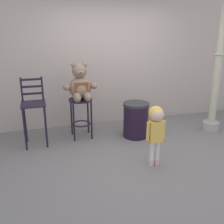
{
  "coord_description": "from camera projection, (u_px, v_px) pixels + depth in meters",
  "views": [
    {
      "loc": [
        -1.47,
        -3.38,
        1.94
      ],
      "look_at": [
        -0.32,
        0.5,
        0.64
      ],
      "focal_mm": 40.54,
      "sensor_mm": 36.0,
      "label": 1
    }
  ],
  "objects": [
    {
      "name": "bar_stool_with_teddy",
      "position": [
        81.0,
        109.0,
        4.7
      ],
      "size": [
        0.43,
        0.43,
        0.75
      ],
      "color": "#221D2D",
      "rests_on": "ground_plane"
    },
    {
      "name": "bar_chair_empty",
      "position": [
        34.0,
        107.0,
        4.35
      ],
      "size": [
        0.41,
        0.41,
        1.19
      ],
      "color": "#221D2D",
      "rests_on": "ground_plane"
    },
    {
      "name": "lamppost",
      "position": [
        216.0,
        81.0,
        4.88
      ],
      "size": [
        0.32,
        0.32,
        2.62
      ],
      "color": "#A5A09D",
      "rests_on": "ground_plane"
    },
    {
      "name": "trash_bin",
      "position": [
        136.0,
        120.0,
        4.78
      ],
      "size": [
        0.5,
        0.5,
        0.67
      ],
      "color": "black",
      "rests_on": "ground_plane"
    },
    {
      "name": "child_walking",
      "position": [
        156.0,
        123.0,
        3.64
      ],
      "size": [
        0.29,
        0.23,
        0.93
      ],
      "rotation": [
        0.0,
        0.0,
        1.08
      ],
      "color": "beige",
      "rests_on": "ground_plane"
    },
    {
      "name": "building_wall",
      "position": [
        108.0,
        49.0,
        5.32
      ],
      "size": [
        7.91,
        0.3,
        3.15
      ],
      "primitive_type": "cube",
      "color": "#B1A399",
      "rests_on": "ground_plane"
    },
    {
      "name": "ground_plane",
      "position": [
        140.0,
        157.0,
        4.07
      ],
      "size": [
        24.0,
        24.0,
        0.0
      ],
      "primitive_type": "plane",
      "color": "slate"
    },
    {
      "name": "teddy_bear",
      "position": [
        80.0,
        86.0,
        4.53
      ],
      "size": [
        0.62,
        0.56,
        0.67
      ],
      "color": "#846C57",
      "rests_on": "bar_stool_with_teddy"
    }
  ]
}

